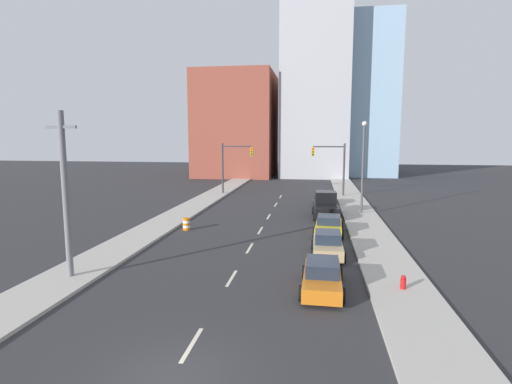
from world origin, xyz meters
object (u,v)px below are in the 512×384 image
at_px(traffic_signal_right, 335,163).
at_px(fire_hydrant, 403,284).
at_px(traffic_signal_left, 231,162).
at_px(sedan_orange, 322,276).
at_px(sedan_tan, 328,245).
at_px(sedan_green, 324,199).
at_px(utility_pole_left_near, 65,195).
at_px(street_lamp, 363,161).
at_px(sedan_yellow, 329,225).
at_px(traffic_barrel, 186,224).
at_px(pickup_truck_black, 326,207).

distance_m(traffic_signal_right, fire_hydrant, 30.76).
bearing_deg(traffic_signal_left, traffic_signal_right, 0.00).
relative_size(sedan_orange, sedan_tan, 1.09).
xyz_separation_m(fire_hydrant, sedan_green, (-3.23, 23.65, 0.29)).
distance_m(utility_pole_left_near, sedan_tan, 15.01).
xyz_separation_m(traffic_signal_left, sedan_tan, (11.41, -25.02, -3.49)).
relative_size(sedan_tan, sedan_green, 0.93).
bearing_deg(street_lamp, sedan_orange, -101.38).
bearing_deg(traffic_signal_left, street_lamp, -37.39).
height_order(fire_hydrant, sedan_yellow, sedan_yellow).
xyz_separation_m(sedan_yellow, sedan_green, (-0.11, 12.62, 0.05)).
bearing_deg(traffic_barrel, street_lamp, 30.41).
relative_size(traffic_barrel, street_lamp, 0.11).
bearing_deg(pickup_truck_black, traffic_signal_left, 129.31).
bearing_deg(sedan_orange, sedan_tan, 87.03).
distance_m(street_lamp, fire_hydrant, 19.63).
bearing_deg(sedan_tan, sedan_yellow, 87.66).
bearing_deg(traffic_barrel, traffic_signal_left, 91.84).
xyz_separation_m(traffic_signal_left, traffic_signal_right, (12.87, 0.00, 0.00)).
bearing_deg(pickup_truck_black, street_lamp, 22.65).
bearing_deg(traffic_signal_right, sedan_tan, -93.35).
relative_size(traffic_signal_left, fire_hydrant, 7.75).
distance_m(sedan_orange, sedan_tan, 5.77).
height_order(traffic_signal_right, utility_pole_left_near, utility_pole_left_near).
xyz_separation_m(traffic_signal_right, sedan_tan, (-1.46, -25.02, -3.49)).
bearing_deg(traffic_signal_left, fire_hydrant, -64.16).
height_order(street_lamp, sedan_tan, street_lamp).
relative_size(traffic_signal_right, utility_pole_left_near, 0.76).
height_order(fire_hydrant, sedan_orange, sedan_orange).
distance_m(utility_pole_left_near, street_lamp, 25.87).
bearing_deg(pickup_truck_black, traffic_signal_right, 81.79).
height_order(utility_pole_left_near, street_lamp, street_lamp).
height_order(utility_pole_left_near, traffic_barrel, utility_pole_left_near).
xyz_separation_m(utility_pole_left_near, traffic_barrel, (2.40, 11.41, -3.91)).
height_order(sedan_yellow, sedan_green, sedan_green).
xyz_separation_m(utility_pole_left_near, street_lamp, (16.67, 19.78, 0.62)).
relative_size(street_lamp, pickup_truck_black, 1.63).
bearing_deg(utility_pole_left_near, traffic_barrel, 78.10).
relative_size(pickup_truck_black, sedan_green, 1.17).
relative_size(utility_pole_left_near, traffic_barrel, 8.98).
xyz_separation_m(traffic_barrel, pickup_truck_black, (10.95, 6.81, 0.42)).
height_order(traffic_signal_left, sedan_green, traffic_signal_left).
distance_m(traffic_signal_left, sedan_orange, 32.87).
bearing_deg(traffic_signal_left, utility_pole_left_near, -93.25).
bearing_deg(sedan_tan, pickup_truck_black, 89.20).
height_order(traffic_signal_left, fire_hydrant, traffic_signal_left).
relative_size(traffic_signal_right, pickup_truck_black, 1.22).
distance_m(traffic_signal_left, sedan_yellow, 22.93).
bearing_deg(sedan_yellow, traffic_barrel, -175.28).
bearing_deg(fire_hydrant, pickup_truck_black, 100.26).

